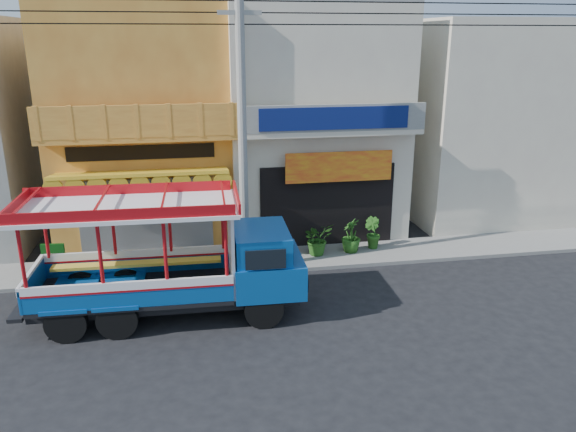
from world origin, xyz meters
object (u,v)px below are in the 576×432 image
(potted_plant_c, at_px, (351,236))
(green_sign, at_px, (54,263))
(songthaew_truck, at_px, (186,258))
(potted_plant_b, at_px, (372,233))
(utility_pole, at_px, (247,108))
(potted_plant_a, at_px, (318,239))

(potted_plant_c, bearing_deg, green_sign, -80.21)
(songthaew_truck, relative_size, potted_plant_b, 6.78)
(songthaew_truck, relative_size, green_sign, 6.86)
(potted_plant_b, bearing_deg, green_sign, 66.29)
(songthaew_truck, xyz_separation_m, green_sign, (-3.90, 2.94, -1.04))
(songthaew_truck, bearing_deg, potted_plant_c, 32.03)
(utility_pole, height_order, potted_plant_c, utility_pole)
(potted_plant_b, bearing_deg, utility_pole, 76.30)
(utility_pole, height_order, potted_plant_b, utility_pole)
(songthaew_truck, distance_m, potted_plant_a, 5.47)
(utility_pole, height_order, songthaew_truck, utility_pole)
(songthaew_truck, distance_m, green_sign, 4.99)
(potted_plant_b, xyz_separation_m, potted_plant_c, (-0.81, -0.24, 0.04))
(utility_pole, bearing_deg, potted_plant_a, 18.59)
(utility_pole, distance_m, potted_plant_b, 6.21)
(utility_pole, bearing_deg, potted_plant_b, 13.80)
(utility_pole, height_order, green_sign, utility_pole)
(utility_pole, relative_size, potted_plant_c, 24.83)
(utility_pole, xyz_separation_m, songthaew_truck, (-1.92, -2.56, -3.44))
(green_sign, height_order, potted_plant_b, potted_plant_b)
(utility_pole, relative_size, songthaew_truck, 3.91)
(songthaew_truck, bearing_deg, utility_pole, 53.12)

